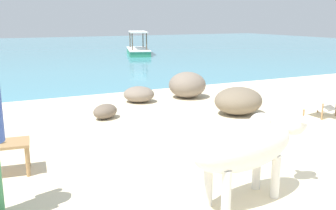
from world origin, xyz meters
name	(u,v)px	position (x,y,z in m)	size (l,w,h in m)	color
sand_beach	(299,203)	(0.00, 0.00, 0.02)	(18.00, 14.00, 0.04)	beige
water_surface	(36,52)	(0.00, 22.00, 0.00)	(60.00, 36.00, 0.03)	teal
cow	(247,145)	(-0.53, 0.30, 0.69)	(1.76, 0.72, 0.98)	silver
deck_chair_far	(328,99)	(3.23, 2.54, 0.42)	(0.67, 0.86, 0.68)	#A37A4C
shore_rock_large	(105,111)	(-0.88, 4.46, 0.19)	(0.58, 0.41, 0.30)	#6B5B4C
shore_rock_medium	(238,101)	(1.77, 3.58, 0.33)	(1.05, 0.94, 0.58)	#756651
shore_rock_small	(187,85)	(1.64, 5.59, 0.37)	(0.97, 0.93, 0.66)	gray
shore_rock_flat	(139,94)	(0.32, 5.63, 0.23)	(0.75, 0.70, 0.38)	gray
boat_green	(138,49)	(5.03, 17.58, 0.29)	(2.19, 3.85, 1.29)	#338E66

